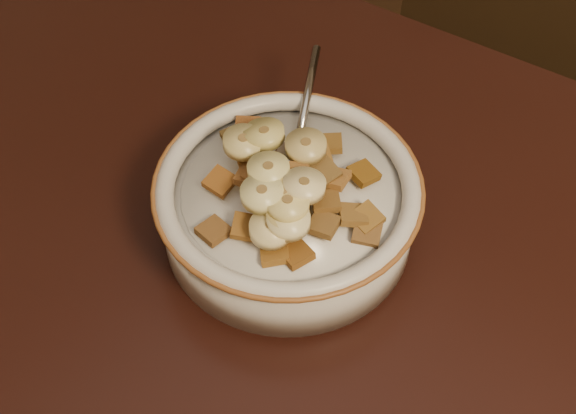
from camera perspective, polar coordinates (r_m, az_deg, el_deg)
The scene contains 41 objects.
chair at distance 1.11m, azimuth 13.56°, elevation 2.92°, with size 0.40×0.40×0.91m, color black.
cereal_bowl at distance 0.62m, azimuth 0.00°, elevation -0.38°, with size 0.20×0.20×0.05m, color beige.
milk at distance 0.61m, azimuth 0.00°, elevation 1.00°, with size 0.16×0.16×0.00m, color silver.
spoon at distance 0.62m, azimuth 0.49°, elevation 3.45°, with size 0.04×0.05×0.01m, color gray.
cereal_square_0 at distance 0.64m, azimuth -2.89°, elevation 5.67°, with size 0.02×0.02×0.01m, color brown.
cereal_square_1 at distance 0.60m, azimuth -4.85°, elevation 1.81°, with size 0.02×0.02×0.01m, color brown.
cereal_square_2 at distance 0.58m, azimuth -5.31°, elevation -1.70°, with size 0.02×0.02×0.01m, color brown.
cereal_square_3 at distance 0.58m, azimuth 4.65°, elevation -0.56°, with size 0.02×0.02×0.01m, color brown.
cereal_square_4 at distance 0.60m, azimuth 3.30°, elevation 2.04°, with size 0.02×0.02×0.01m, color olive.
cereal_square_5 at distance 0.58m, azimuth 5.65°, elevation -1.81°, with size 0.02×0.02×0.01m, color brown.
cereal_square_6 at distance 0.59m, azimuth -2.02°, elevation 2.15°, with size 0.02×0.02×0.01m, color brown.
cereal_square_7 at distance 0.58m, azimuth 0.05°, elevation 1.27°, with size 0.02×0.02×0.01m, color brown.
cereal_square_8 at distance 0.63m, azimuth -2.87°, elevation 4.81°, with size 0.02×0.02×0.01m, color brown.
cereal_square_9 at distance 0.58m, azimuth 2.73°, elevation 0.38°, with size 0.02×0.02×0.01m, color brown.
cereal_square_10 at distance 0.64m, azimuth -3.71°, elevation 5.03°, with size 0.02×0.02×0.01m, color brown.
cereal_square_11 at distance 0.57m, azimuth -3.00°, elevation -1.43°, with size 0.02×0.02×0.01m, color brown.
cereal_square_12 at distance 0.57m, azimuth -0.94°, elevation -3.29°, with size 0.02×0.02×0.01m, color #9B641B.
cereal_square_13 at distance 0.61m, azimuth 5.38°, elevation 2.40°, with size 0.02×0.02×0.01m, color brown.
cereal_square_14 at distance 0.58m, azimuth 0.52°, elevation 2.37°, with size 0.02×0.02×0.01m, color brown.
cereal_square_15 at distance 0.58m, azimuth 5.61°, elevation -0.78°, with size 0.02×0.02×0.01m, color brown.
cereal_square_16 at distance 0.58m, azimuth -1.76°, elevation 0.99°, with size 0.02×0.02×0.01m, color brown.
cereal_square_17 at distance 0.61m, azimuth -2.70°, elevation 3.40°, with size 0.02×0.02×0.01m, color brown.
cereal_square_18 at distance 0.59m, azimuth 2.59°, elevation 2.45°, with size 0.02×0.02×0.01m, color brown.
cereal_square_19 at distance 0.63m, azimuth 2.95°, elevation 4.52°, with size 0.02×0.02×0.01m, color brown.
cereal_square_20 at distance 0.57m, azimuth 2.55°, elevation -1.26°, with size 0.02×0.02×0.01m, color brown.
cereal_square_21 at distance 0.58m, azimuth 0.41°, elevation 1.44°, with size 0.02×0.02×0.01m, color #9D6223.
cereal_square_22 at distance 0.61m, azimuth 2.11°, elevation 3.71°, with size 0.02×0.02×0.01m, color olive.
cereal_square_23 at distance 0.60m, azimuth -2.72°, elevation 2.17°, with size 0.02×0.02×0.01m, color brown.
cereal_square_24 at distance 0.56m, azimuth 0.59°, elevation -3.36°, with size 0.02×0.02×0.01m, color brown.
banana_slice_0 at distance 0.58m, azimuth -1.41°, elevation 2.65°, with size 0.03×0.03×0.01m, color #EFE59B.
banana_slice_1 at distance 0.56m, azimuth 0.03°, elevation -0.99°, with size 0.03×0.03×0.01m, color #FFE7A0.
banana_slice_2 at distance 0.56m, azimuth -0.04°, elevation 0.24°, with size 0.03×0.03×0.01m, color #D3C266.
banana_slice_3 at distance 0.56m, azimuth -1.23°, elevation -1.55°, with size 0.03×0.03×0.01m, color #F7D98D.
banana_slice_4 at distance 0.57m, azimuth 1.15°, elevation 1.53°, with size 0.03×0.03×0.01m, color #FFF1AA.
banana_slice_5 at distance 0.60m, azimuth -3.19°, elevation 4.62°, with size 0.03×0.03×0.01m, color #D1C66D.
banana_slice_6 at distance 0.56m, azimuth -0.04°, elevation -0.77°, with size 0.03×0.03×0.01m, color tan.
banana_slice_7 at distance 0.57m, azimuth -0.38°, elevation 0.94°, with size 0.03×0.03×0.01m, color #F9DD7D.
banana_slice_8 at distance 0.61m, azimuth -1.70°, elevation 5.19°, with size 0.03×0.03×0.01m, color #D9CB70.
banana_slice_9 at distance 0.56m, azimuth -0.05°, elevation -0.44°, with size 0.03×0.03×0.01m, color #F9DD9E.
banana_slice_10 at distance 0.59m, azimuth 1.27°, elevation 4.34°, with size 0.03×0.03×0.01m, color tan.
banana_slice_11 at distance 0.56m, azimuth -1.86°, elevation 0.96°, with size 0.03×0.03×0.01m, color #FFF5A1.
Camera 1 is at (-0.02, -0.17, 1.26)m, focal length 50.00 mm.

